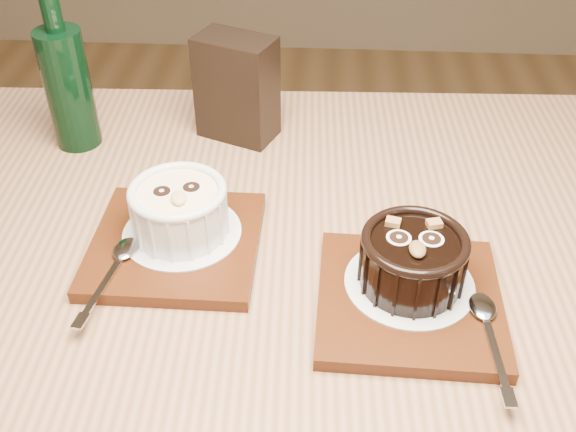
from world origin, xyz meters
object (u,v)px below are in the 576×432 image
at_px(ramekin_dark, 413,258).
at_px(condiment_stand, 237,88).
at_px(table, 265,327).
at_px(ramekin_white, 179,208).
at_px(green_bottle, 68,84).
at_px(tray_left, 176,244).
at_px(tray_right, 409,301).

bearing_deg(ramekin_dark, condiment_stand, 124.48).
bearing_deg(table, ramekin_white, 158.82).
relative_size(ramekin_white, condiment_stand, 0.75).
height_order(condiment_stand, green_bottle, green_bottle).
xyz_separation_m(tray_left, tray_right, (0.25, -0.07, 0.00)).
xyz_separation_m(ramekin_white, condiment_stand, (0.03, 0.24, 0.02)).
height_order(ramekin_white, condiment_stand, condiment_stand).
relative_size(table, green_bottle, 5.52).
bearing_deg(condiment_stand, green_bottle, -170.73).
bearing_deg(tray_left, ramekin_white, 61.42).
xyz_separation_m(table, condiment_stand, (-0.06, 0.27, 0.16)).
distance_m(tray_right, ramekin_dark, 0.05).
relative_size(ramekin_dark, green_bottle, 0.47).
relative_size(tray_left, condiment_stand, 1.29).
distance_m(table, ramekin_dark, 0.21).
bearing_deg(ramekin_white, table, -38.80).
xyz_separation_m(ramekin_dark, green_bottle, (-0.42, 0.27, 0.04)).
bearing_deg(tray_right, tray_left, 164.04).
bearing_deg(tray_left, tray_right, -15.96).
bearing_deg(table, tray_right, -17.08).
bearing_deg(ramekin_dark, table, 168.73).
relative_size(tray_left, ramekin_white, 1.72).
distance_m(ramekin_white, condiment_stand, 0.24).
height_order(tray_right, green_bottle, green_bottle).
bearing_deg(green_bottle, ramekin_white, -48.28).
bearing_deg(ramekin_dark, tray_right, -91.75).
distance_m(tray_left, tray_right, 0.26).
xyz_separation_m(table, green_bottle, (-0.27, 0.24, 0.18)).
xyz_separation_m(ramekin_dark, condiment_stand, (-0.21, 0.30, 0.02)).
distance_m(tray_left, green_bottle, 0.29).
height_order(table, green_bottle, green_bottle).
height_order(tray_left, green_bottle, green_bottle).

